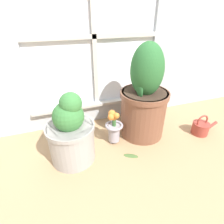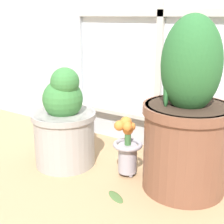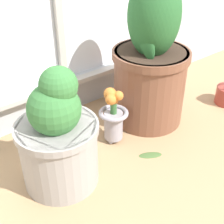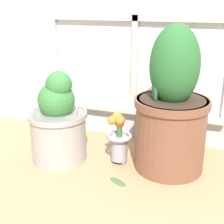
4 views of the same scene
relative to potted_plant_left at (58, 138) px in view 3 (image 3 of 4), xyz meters
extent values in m
plane|color=tan|center=(0.30, -0.16, -0.21)|extent=(10.00, 10.00, 0.00)
cube|color=#B2B7BC|center=(0.30, 0.47, -0.12)|extent=(1.08, 0.05, 0.20)
cube|color=#BCB7AD|center=(0.30, 0.42, -0.03)|extent=(1.14, 0.06, 0.02)
cylinder|color=#9E9993|center=(0.00, 0.00, -0.07)|extent=(0.31, 0.31, 0.28)
cylinder|color=#9E9993|center=(0.00, 0.00, 0.05)|extent=(0.33, 0.33, 0.03)
cylinder|color=#38281E|center=(0.00, 0.00, 0.06)|extent=(0.28, 0.28, 0.01)
sphere|color=#387538|center=(0.00, 0.00, 0.14)|extent=(0.20, 0.20, 0.20)
sphere|color=#387538|center=(0.02, 0.00, 0.23)|extent=(0.14, 0.14, 0.14)
ellipsoid|color=#387538|center=(-0.06, 0.03, 0.13)|extent=(0.06, 0.09, 0.11)
cylinder|color=brown|center=(0.60, 0.11, -0.02)|extent=(0.36, 0.36, 0.39)
cylinder|color=brown|center=(0.60, 0.11, 0.15)|extent=(0.38, 0.38, 0.04)
cylinder|color=#38281E|center=(0.60, 0.11, 0.17)|extent=(0.33, 0.33, 0.01)
ellipsoid|color=#28602D|center=(0.60, 0.11, 0.34)|extent=(0.25, 0.25, 0.40)
ellipsoid|color=#28602D|center=(0.52, 0.08, 0.27)|extent=(0.08, 0.15, 0.23)
sphere|color=#99939E|center=(0.33, 0.11, -0.20)|extent=(0.02, 0.02, 0.02)
sphere|color=#99939E|center=(0.31, 0.06, -0.20)|extent=(0.02, 0.02, 0.02)
sphere|color=#99939E|center=(0.36, 0.06, -0.20)|extent=(0.02, 0.02, 0.02)
cylinder|color=#99939E|center=(0.33, 0.07, -0.13)|extent=(0.09, 0.09, 0.14)
torus|color=#99939E|center=(0.33, 0.07, -0.06)|extent=(0.14, 0.14, 0.02)
cylinder|color=#386633|center=(0.33, 0.07, -0.02)|extent=(0.03, 0.03, 0.08)
sphere|color=orange|center=(0.33, 0.07, 0.02)|extent=(0.05, 0.05, 0.05)
sphere|color=orange|center=(0.34, 0.10, 0.03)|extent=(0.04, 0.04, 0.04)
sphere|color=orange|center=(0.32, 0.08, 0.05)|extent=(0.06, 0.06, 0.06)
sphere|color=orange|center=(0.30, 0.05, 0.04)|extent=(0.05, 0.05, 0.05)
sphere|color=orange|center=(0.35, 0.05, 0.04)|extent=(0.05, 0.05, 0.05)
ellipsoid|color=#476633|center=(0.40, -0.12, -0.21)|extent=(0.12, 0.09, 0.01)
camera|label=1|loc=(-0.05, -0.98, 0.71)|focal=28.00mm
camera|label=2|loc=(1.03, -1.11, 0.53)|focal=50.00mm
camera|label=3|loc=(-0.43, -0.88, 0.74)|focal=50.00mm
camera|label=4|loc=(0.84, -1.40, 0.64)|focal=50.00mm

